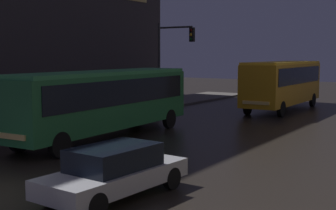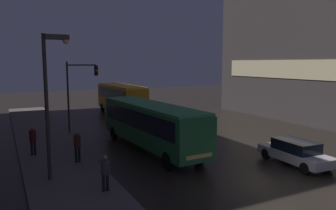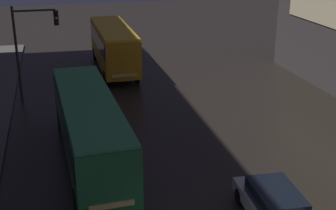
{
  "view_description": "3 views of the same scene",
  "coord_description": "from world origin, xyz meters",
  "views": [
    {
      "loc": [
        11.12,
        -7.29,
        3.87
      ],
      "look_at": [
        -0.97,
        11.27,
        1.47
      ],
      "focal_mm": 50.0,
      "sensor_mm": 36.0,
      "label": 1
    },
    {
      "loc": [
        -11.72,
        -10.58,
        5.81
      ],
      "look_at": [
        -0.36,
        11.58,
        2.59
      ],
      "focal_mm": 35.0,
      "sensor_mm": 36.0,
      "label": 2
    },
    {
      "loc": [
        -4.2,
        -10.98,
        10.16
      ],
      "look_at": [
        1.4,
        11.66,
        1.44
      ],
      "focal_mm": 50.0,
      "sensor_mm": 36.0,
      "label": 3
    }
  ],
  "objects": [
    {
      "name": "pedestrian_near",
      "position": [
        -8.02,
        7.99,
        1.24
      ],
      "size": [
        0.53,
        0.53,
        1.82
      ],
      "rotation": [
        0.0,
        0.0,
        5.79
      ],
      "color": "black",
      "rests_on": "sidewalk_left"
    },
    {
      "name": "bus_far",
      "position": [
        0.17,
        24.08,
        2.07
      ],
      "size": [
        2.6,
        9.87,
        3.37
      ],
      "rotation": [
        0.0,
        0.0,
        3.15
      ],
      "color": "orange",
      "rests_on": "ground"
    },
    {
      "name": "pedestrian_mid",
      "position": [
        -7.82,
        3.11,
        1.13
      ],
      "size": [
        0.55,
        0.55,
        1.64
      ],
      "rotation": [
        0.0,
        0.0,
        5.36
      ],
      "color": "black",
      "rests_on": "sidewalk_left"
    },
    {
      "name": "pedestrian_far",
      "position": [
        -10.14,
        10.73,
        1.22
      ],
      "size": [
        0.5,
        0.5,
        1.77
      ],
      "rotation": [
        0.0,
        0.0,
        1.26
      ],
      "color": "black",
      "rests_on": "sidewalk_left"
    },
    {
      "name": "bus_near",
      "position": [
        -2.97,
        8.97,
        1.92
      ],
      "size": [
        2.92,
        11.15,
        3.12
      ],
      "rotation": [
        0.0,
        0.0,
        3.19
      ],
      "color": "#236B38",
      "rests_on": "ground"
    },
    {
      "name": "sidewalk_left",
      "position": [
        -9.0,
        10.0,
        0.07
      ],
      "size": [
        4.0,
        48.0,
        0.15
      ],
      "color": "#56514C",
      "rests_on": "ground"
    },
    {
      "name": "street_lamp_sidewalk",
      "position": [
        -9.57,
        5.77,
        4.85
      ],
      "size": [
        1.25,
        0.36,
        7.02
      ],
      "color": "#2D2D2D",
      "rests_on": "sidewalk_left"
    },
    {
      "name": "traffic_light_main",
      "position": [
        -5.58,
        18.69,
        3.98
      ],
      "size": [
        2.77,
        0.35,
        5.92
      ],
      "color": "#2D2D2D",
      "rests_on": "ground"
    },
    {
      "name": "car_taxi",
      "position": [
        3.12,
        2.32,
        0.73
      ],
      "size": [
        2.06,
        4.54,
        1.41
      ],
      "rotation": [
        0.0,
        0.0,
        3.08
      ],
      "color": "#B7B7BC",
      "rests_on": "ground"
    },
    {
      "name": "ground_plane",
      "position": [
        0.0,
        0.0,
        0.0
      ],
      "size": [
        120.0,
        120.0,
        0.0
      ],
      "primitive_type": "plane",
      "color": "black"
    }
  ]
}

